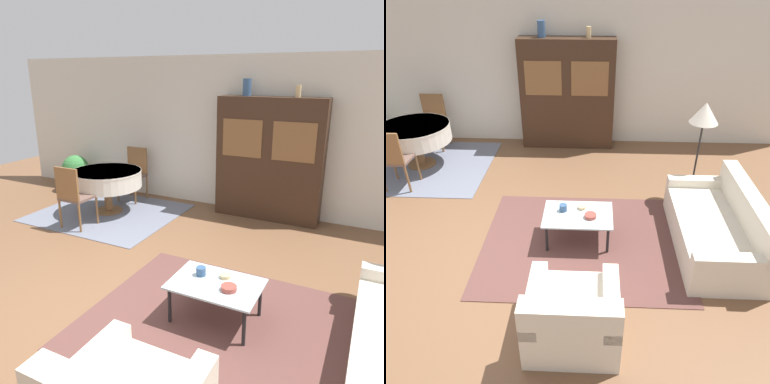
% 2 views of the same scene
% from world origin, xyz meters
% --- Properties ---
extents(ground_plane, '(14.00, 14.00, 0.00)m').
position_xyz_m(ground_plane, '(0.00, 0.00, 0.00)').
color(ground_plane, brown).
extents(wall_back, '(10.00, 0.06, 2.70)m').
position_xyz_m(wall_back, '(0.00, 3.63, 1.35)').
color(wall_back, beige).
rests_on(wall_back, ground_plane).
extents(area_rug, '(2.65, 2.14, 0.01)m').
position_xyz_m(area_rug, '(1.06, 0.30, 0.01)').
color(area_rug, brown).
rests_on(area_rug, ground_plane).
extents(dining_rug, '(2.40, 2.10, 0.01)m').
position_xyz_m(dining_rug, '(-1.92, 2.32, 0.01)').
color(dining_rug, slate).
rests_on(dining_rug, ground_plane).
extents(couch, '(0.94, 1.83, 0.80)m').
position_xyz_m(couch, '(2.77, 0.31, 0.28)').
color(couch, beige).
rests_on(couch, ground_plane).
extents(armchair, '(0.89, 0.88, 0.77)m').
position_xyz_m(armchair, '(1.00, -1.16, 0.29)').
color(armchair, beige).
rests_on(armchair, ground_plane).
extents(coffee_table, '(0.89, 0.61, 0.40)m').
position_xyz_m(coffee_table, '(0.98, 0.36, 0.37)').
color(coffee_table, black).
rests_on(coffee_table, area_rug).
extents(display_cabinet, '(1.75, 0.39, 2.04)m').
position_xyz_m(display_cabinet, '(0.64, 3.39, 1.02)').
color(display_cabinet, '#382316').
rests_on(display_cabinet, ground_plane).
extents(dining_table, '(1.22, 1.22, 0.76)m').
position_xyz_m(dining_table, '(-1.96, 2.37, 0.62)').
color(dining_table, brown).
rests_on(dining_table, dining_rug).
extents(dining_chair_near, '(0.44, 0.44, 1.01)m').
position_xyz_m(dining_chair_near, '(-1.96, 1.54, 0.58)').
color(dining_chair_near, brown).
rests_on(dining_chair_near, dining_rug).
extents(dining_chair_far, '(0.44, 0.44, 1.01)m').
position_xyz_m(dining_chair_far, '(-1.96, 3.21, 0.58)').
color(dining_chair_far, brown).
rests_on(dining_chair_far, dining_rug).
extents(floor_lamp, '(0.40, 0.40, 1.52)m').
position_xyz_m(floor_lamp, '(2.71, 1.53, 1.31)').
color(floor_lamp, black).
rests_on(floor_lamp, ground_plane).
extents(cup, '(0.10, 0.10, 0.09)m').
position_xyz_m(cup, '(0.79, 0.43, 0.46)').
color(cup, '#33517A').
rests_on(cup, coffee_table).
extents(bowl, '(0.15, 0.15, 0.05)m').
position_xyz_m(bowl, '(1.14, 0.30, 0.44)').
color(bowl, '#9E4238').
rests_on(bowl, coffee_table).
extents(bowl_small, '(0.11, 0.11, 0.04)m').
position_xyz_m(bowl_small, '(1.03, 0.50, 0.43)').
color(bowl_small, tan).
rests_on(bowl_small, coffee_table).
extents(vase_tall, '(0.14, 0.14, 0.27)m').
position_xyz_m(vase_tall, '(0.20, 3.39, 2.17)').
color(vase_tall, '#33517A').
rests_on(vase_tall, display_cabinet).
extents(vase_short, '(0.08, 0.08, 0.18)m').
position_xyz_m(vase_short, '(1.03, 3.39, 2.13)').
color(vase_short, tan).
rests_on(vase_short, display_cabinet).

